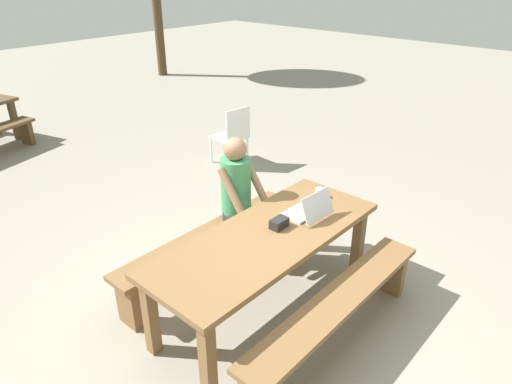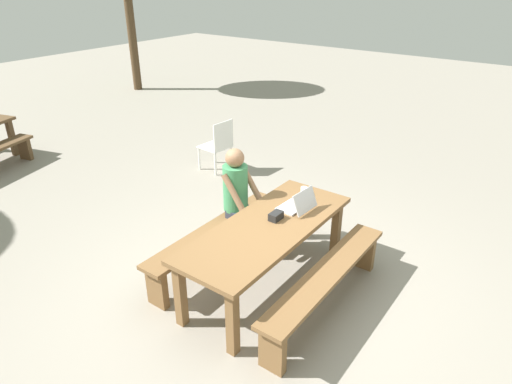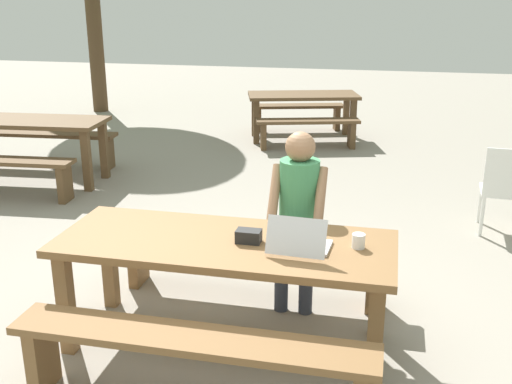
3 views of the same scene
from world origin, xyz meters
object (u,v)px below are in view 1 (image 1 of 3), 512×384
at_px(picnic_table_front, 267,245).
at_px(laptop, 308,209).
at_px(small_pouch, 279,223).
at_px(plastic_chair, 233,135).
at_px(person_seated, 239,192).
at_px(coffee_mug, 320,193).

distance_m(picnic_table_front, laptop, 0.51).
bearing_deg(picnic_table_front, laptop, -7.09).
distance_m(laptop, small_pouch, 0.33).
bearing_deg(plastic_chair, person_seated, 49.84).
xyz_separation_m(laptop, person_seated, (-0.12, 0.72, -0.03)).
height_order(coffee_mug, plastic_chair, plastic_chair).
bearing_deg(plastic_chair, coffee_mug, 66.15).
bearing_deg(person_seated, plastic_chair, 46.02).
height_order(picnic_table_front, laptop, laptop).
bearing_deg(small_pouch, picnic_table_front, -179.61).
bearing_deg(coffee_mug, person_seated, 127.84).
distance_m(laptop, person_seated, 0.74).
xyz_separation_m(laptop, coffee_mug, (0.35, 0.12, -0.01)).
bearing_deg(laptop, plastic_chair, -119.22).
bearing_deg(person_seated, laptop, -80.60).
height_order(picnic_table_front, coffee_mug, coffee_mug).
distance_m(picnic_table_front, small_pouch, 0.21).
height_order(small_pouch, plastic_chair, plastic_chair).
xyz_separation_m(coffee_mug, person_seated, (-0.47, 0.60, -0.02)).
bearing_deg(person_seated, picnic_table_front, -118.73).
distance_m(picnic_table_front, coffee_mug, 0.85).
xyz_separation_m(picnic_table_front, plastic_chair, (2.08, 2.44, -0.18)).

